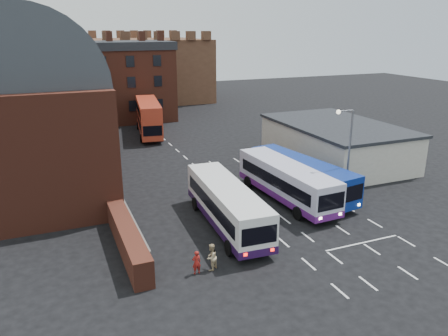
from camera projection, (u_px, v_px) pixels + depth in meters
name	position (u px, v px, depth m)	size (l,w,h in m)	color
ground	(278.00, 237.00, 31.06)	(180.00, 180.00, 0.00)	black
railway_station	(30.00, 100.00, 41.55)	(12.00, 28.00, 16.00)	#602B1E
forecourt_wall	(128.00, 239.00, 28.84)	(1.20, 10.00, 1.80)	#602B1E
cream_building	(336.00, 142.00, 48.16)	(10.40, 16.40, 4.25)	beige
brick_terrace	(100.00, 86.00, 67.64)	(22.00, 10.00, 11.00)	brown
castle_keep	(147.00, 69.00, 89.43)	(22.00, 22.00, 12.00)	brown
bus_white_outbound	(227.00, 203.00, 32.18)	(3.45, 11.96, 3.23)	white
bus_white_inbound	(286.00, 179.00, 37.12)	(3.51, 11.99, 3.23)	silver
bus_blue	(302.00, 174.00, 38.47)	(4.43, 11.97, 3.19)	navy
bus_red_double	(149.00, 117.00, 59.63)	(4.44, 12.08, 4.73)	#BF3B23
street_lamp	(347.00, 147.00, 35.83)	(1.64, 0.36, 8.04)	slate
pedestrian_red	(196.00, 262.00, 26.26)	(0.55, 0.36, 1.52)	maroon
pedestrian_beige	(211.00, 257.00, 26.66)	(0.84, 0.66, 1.73)	#CDB487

